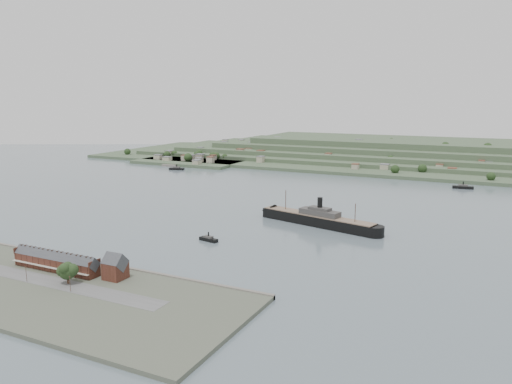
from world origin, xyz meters
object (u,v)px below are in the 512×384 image
at_px(gabled_building, 115,267).
at_px(fig_tree, 67,271).
at_px(terrace_row, 56,261).
at_px(tugboat, 209,239).
at_px(steamship, 314,219).

relative_size(gabled_building, fig_tree, 1.23).
bearing_deg(gabled_building, terrace_row, -173.88).
xyz_separation_m(terrace_row, tugboat, (41.32, 88.52, -5.32)).
bearing_deg(gabled_building, fig_tree, -134.82).
relative_size(terrace_row, fig_tree, 4.87).
xyz_separation_m(gabled_building, fig_tree, (-16.19, -16.29, 0.78)).
relative_size(gabled_building, steamship, 0.13).
bearing_deg(gabled_building, steamship, 71.60).
xyz_separation_m(terrace_row, fig_tree, (21.31, -12.27, 2.12)).
height_order(terrace_row, gabled_building, gabled_building).
distance_m(terrace_row, gabled_building, 37.74).
bearing_deg(steamship, fig_tree, -111.56).
height_order(gabled_building, fig_tree, gabled_building).
height_order(terrace_row, tugboat, terrace_row).
bearing_deg(steamship, terrace_row, -119.18).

